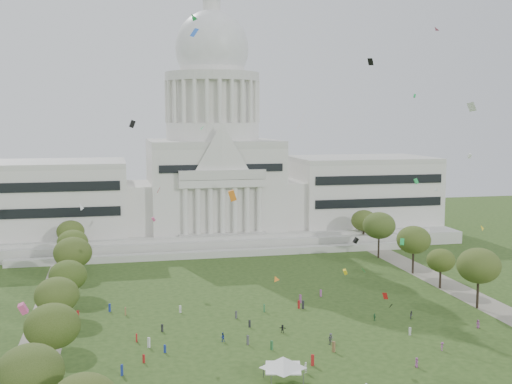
{
  "coord_description": "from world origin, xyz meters",
  "views": [
    {
      "loc": [
        -33.95,
        -106.82,
        42.06
      ],
      "look_at": [
        0.0,
        45.0,
        24.0
      ],
      "focal_mm": 45.0,
      "sensor_mm": 36.0,
      "label": 1
    }
  ],
  "objects": [
    {
      "name": "person_0",
      "position": [
        36.85,
        5.21,
        0.86
      ],
      "size": [
        0.87,
        1.0,
        1.73
      ],
      "primitive_type": "imported",
      "rotation": [
        0.0,
        0.0,
        5.18
      ],
      "color": "#994C8C",
      "rests_on": "ground"
    },
    {
      "name": "row_tree_r_6",
      "position": [
        45.96,
        88.13,
        8.51
      ],
      "size": [
        8.42,
        8.42,
        11.97
      ],
      "color": "black",
      "rests_on": "ground"
    },
    {
      "name": "row_tree_r_5",
      "position": [
        43.49,
        70.19,
        9.93
      ],
      "size": [
        9.82,
        9.82,
        13.96
      ],
      "color": "black",
      "rests_on": "ground"
    },
    {
      "name": "row_tree_l_1",
      "position": [
        -44.07,
        -2.96,
        8.95
      ],
      "size": [
        8.86,
        8.86,
        12.59
      ],
      "color": "black",
      "rests_on": "ground"
    },
    {
      "name": "row_tree_r_4",
      "position": [
        44.76,
        50.04,
        9.29
      ],
      "size": [
        9.19,
        9.19,
        13.06
      ],
      "color": "black",
      "rests_on": "ground"
    },
    {
      "name": "person_10",
      "position": [
        18.46,
        14.25,
        0.77
      ],
      "size": [
        0.7,
        1.0,
        1.55
      ],
      "primitive_type": "imported",
      "rotation": [
        0.0,
        0.0,
        1.82
      ],
      "color": "#33723F",
      "rests_on": "ground"
    },
    {
      "name": "person_2",
      "position": [
        26.5,
        13.63,
        0.86
      ],
      "size": [
        0.89,
        0.98,
        1.72
      ],
      "primitive_type": "imported",
      "rotation": [
        0.0,
        0.0,
        0.99
      ],
      "color": "#4C4C51",
      "rests_on": "ground"
    },
    {
      "name": "person_5",
      "position": [
        -2.22,
        11.19,
        0.8
      ],
      "size": [
        1.58,
        1.21,
        1.6
      ],
      "primitive_type": "imported",
      "rotation": [
        0.0,
        0.0,
        2.65
      ],
      "color": "#26262B",
      "rests_on": "ground"
    },
    {
      "name": "row_tree_l_5",
      "position": [
        -45.22,
        71.01,
        8.42
      ],
      "size": [
        8.33,
        8.33,
        11.85
      ],
      "color": "black",
      "rests_on": "ground"
    },
    {
      "name": "row_tree_r_2",
      "position": [
        44.17,
        17.44,
        9.66
      ],
      "size": [
        9.55,
        9.55,
        13.58
      ],
      "color": "black",
      "rests_on": "ground"
    },
    {
      "name": "path_left",
      "position": [
        -48.0,
        30.0,
        0.02
      ],
      "size": [
        8.0,
        160.0,
        0.04
      ],
      "primitive_type": "cube",
      "color": "gray",
      "rests_on": "ground"
    },
    {
      "name": "row_tree_r_3",
      "position": [
        44.4,
        34.48,
        7.08
      ],
      "size": [
        7.01,
        7.01,
        9.98
      ],
      "color": "black",
      "rests_on": "ground"
    },
    {
      "name": "kite_swarm",
      "position": [
        1.24,
        7.99,
        26.24
      ],
      "size": [
        88.02,
        100.45,
        64.24
      ],
      "color": "green",
      "rests_on": "ground"
    },
    {
      "name": "person_8",
      "position": [
        -14.6,
        8.69,
        0.88
      ],
      "size": [
        0.94,
        0.67,
        1.77
      ],
      "primitive_type": "imported",
      "rotation": [
        0.0,
        0.0,
        3.32
      ],
      "color": "navy",
      "rests_on": "ground"
    },
    {
      "name": "person_9",
      "position": [
        23.56,
        -4.68,
        0.8
      ],
      "size": [
        1.14,
        1.08,
        1.61
      ],
      "primitive_type": "imported",
      "rotation": [
        0.0,
        0.0,
        0.71
      ],
      "color": "#994C8C",
      "rests_on": "ground"
    },
    {
      "name": "row_tree_l_6",
      "position": [
        -46.87,
        89.14,
        8.27
      ],
      "size": [
        8.19,
        8.19,
        11.64
      ],
      "color": "black",
      "rests_on": "ground"
    },
    {
      "name": "row_tree_l_2",
      "position": [
        -45.04,
        17.3,
        8.51
      ],
      "size": [
        8.42,
        8.42,
        11.97
      ],
      "color": "black",
      "rests_on": "ground"
    },
    {
      "name": "person_7",
      "position": [
        -3.71,
        -9.14,
        0.95
      ],
      "size": [
        0.86,
        0.83,
        1.91
      ],
      "primitive_type": "imported",
      "rotation": [
        0.0,
        0.0,
        3.83
      ],
      "color": "silver",
      "rests_on": "ground"
    },
    {
      "name": "row_tree_l_4",
      "position": [
        -44.08,
        52.42,
        9.39
      ],
      "size": [
        9.29,
        9.29,
        13.21
      ],
      "color": "black",
      "rests_on": "ground"
    },
    {
      "name": "row_tree_l_0",
      "position": [
        -45.26,
        -21.68,
        8.95
      ],
      "size": [
        8.85,
        8.85,
        12.59
      ],
      "color": "black",
      "rests_on": "ground"
    },
    {
      "name": "path_right",
      "position": [
        48.0,
        30.0,
        0.02
      ],
      "size": [
        8.0,
        160.0,
        0.04
      ],
      "primitive_type": "cube",
      "color": "gray",
      "rests_on": "ground"
    },
    {
      "name": "capitol",
      "position": [
        0.0,
        113.59,
        22.3
      ],
      "size": [
        160.0,
        64.5,
        91.3
      ],
      "color": "beige",
      "rests_on": "ground"
    },
    {
      "name": "distant_crowd",
      "position": [
        -11.81,
        15.3,
        0.88
      ],
      "size": [
        64.06,
        40.71,
        1.95
      ],
      "color": "navy",
      "rests_on": "ground"
    },
    {
      "name": "person_4",
      "position": [
        4.68,
        2.79,
        0.8
      ],
      "size": [
        0.7,
        1.03,
        1.6
      ],
      "primitive_type": "imported",
      "rotation": [
        0.0,
        0.0,
        4.5
      ],
      "color": "#4C4C51",
      "rests_on": "ground"
    },
    {
      "name": "person_3",
      "position": [
        5.27,
        4.02,
        0.87
      ],
      "size": [
        1.19,
        1.22,
        1.74
      ],
      "primitive_type": "imported",
      "rotation": [
        0.0,
        0.0,
        5.46
      ],
      "color": "#4C4C51",
      "rests_on": "ground"
    },
    {
      "name": "person_6",
      "position": [
        15.4,
        -10.85,
        0.86
      ],
      "size": [
        0.62,
        0.88,
        1.72
      ],
      "primitive_type": "imported",
      "rotation": [
        0.0,
        0.0,
        1.48
      ],
      "color": "#994C8C",
      "rests_on": "ground"
    },
    {
      "name": "event_tent",
      "position": [
        -8.3,
        -11.91,
        3.39
      ],
      "size": [
        9.44,
        9.44,
        4.37
      ],
      "color": "#4C4C4C",
      "rests_on": "ground"
    },
    {
      "name": "row_tree_l_3",
      "position": [
        -44.09,
        33.92,
        8.21
      ],
      "size": [
        8.12,
        8.12,
        11.55
      ],
      "color": "black",
      "rests_on": "ground"
    },
    {
      "name": "ground",
      "position": [
        0.0,
        0.0,
        0.0
      ],
      "size": [
        400.0,
        400.0,
        0.0
      ],
      "primitive_type": "plane",
      "color": "#2B4518",
      "rests_on": "ground"
    }
  ]
}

